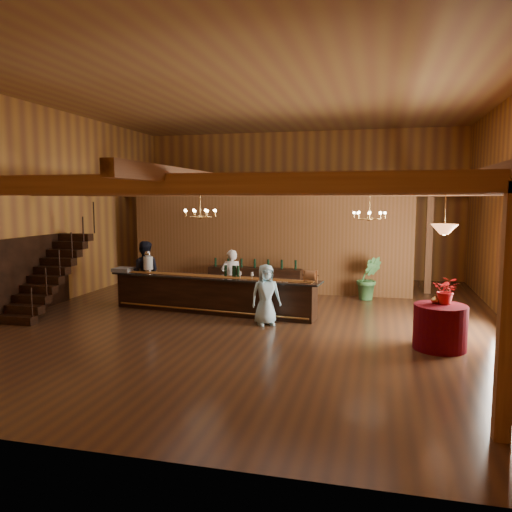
% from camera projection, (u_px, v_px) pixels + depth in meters
% --- Properties ---
extents(floor, '(14.00, 14.00, 0.00)m').
position_uv_depth(floor, '(256.00, 317.00, 12.61)').
color(floor, '#51301B').
rests_on(floor, ground).
extents(ceiling, '(14.00, 14.00, 0.00)m').
position_uv_depth(ceiling, '(256.00, 94.00, 11.98)').
color(ceiling, olive).
rests_on(ceiling, wall_back).
extents(wall_back, '(12.00, 0.10, 5.50)m').
position_uv_depth(wall_back, '(300.00, 205.00, 19.05)').
color(wall_back, '#B3782F').
rests_on(wall_back, floor).
extents(wall_front, '(12.00, 0.10, 5.50)m').
position_uv_depth(wall_front, '(106.00, 221.00, 5.55)').
color(wall_front, '#B3782F').
rests_on(wall_front, floor).
extents(wall_left, '(0.10, 14.00, 5.50)m').
position_uv_depth(wall_left, '(45.00, 207.00, 13.72)').
color(wall_left, '#B3782F').
rests_on(wall_left, floor).
extents(beam_grid, '(11.90, 13.90, 0.39)m').
position_uv_depth(beam_grid, '(261.00, 189.00, 12.73)').
color(beam_grid, '#A46A3E').
rests_on(beam_grid, wall_left).
extents(support_posts, '(9.20, 10.20, 3.20)m').
position_uv_depth(support_posts, '(251.00, 257.00, 11.95)').
color(support_posts, '#A46A3E').
rests_on(support_posts, floor).
extents(partition_wall, '(9.00, 0.18, 3.10)m').
position_uv_depth(partition_wall, '(267.00, 244.00, 15.93)').
color(partition_wall, brown).
rests_on(partition_wall, floor).
extents(window_right_back, '(0.12, 1.05, 1.75)m').
position_uv_depth(window_right_back, '(506.00, 259.00, 11.98)').
color(window_right_back, white).
rests_on(window_right_back, wall_right).
extents(staircase, '(1.00, 2.80, 2.00)m').
position_uv_depth(staircase, '(48.00, 275.00, 13.08)').
color(staircase, black).
rests_on(staircase, floor).
extents(backroom_boxes, '(4.10, 0.60, 1.10)m').
position_uv_depth(backroom_boxes, '(285.00, 267.00, 17.93)').
color(backroom_boxes, black).
rests_on(backroom_boxes, floor).
extents(tasting_bar, '(5.83, 1.40, 0.98)m').
position_uv_depth(tasting_bar, '(213.00, 294.00, 13.11)').
color(tasting_bar, black).
rests_on(tasting_bar, floor).
extents(beverage_dispenser, '(0.26, 0.26, 0.60)m').
position_uv_depth(beverage_dispenser, '(148.00, 262.00, 13.76)').
color(beverage_dispenser, silver).
rests_on(beverage_dispenser, tasting_bar).
extents(glass_rack_tray, '(0.50, 0.50, 0.10)m').
position_uv_depth(glass_rack_tray, '(123.00, 270.00, 13.97)').
color(glass_rack_tray, gray).
rests_on(glass_rack_tray, tasting_bar).
extents(raffle_drum, '(0.34, 0.24, 0.30)m').
position_uv_depth(raffle_drum, '(310.00, 275.00, 12.07)').
color(raffle_drum, brown).
rests_on(raffle_drum, tasting_bar).
extents(bar_bottle_0, '(0.07, 0.07, 0.30)m').
position_uv_depth(bar_bottle_0, '(226.00, 271.00, 13.03)').
color(bar_bottle_0, black).
rests_on(bar_bottle_0, tasting_bar).
extents(bar_bottle_1, '(0.07, 0.07, 0.30)m').
position_uv_depth(bar_bottle_1, '(233.00, 271.00, 12.95)').
color(bar_bottle_1, black).
rests_on(bar_bottle_1, tasting_bar).
extents(bar_bottle_2, '(0.07, 0.07, 0.30)m').
position_uv_depth(bar_bottle_2, '(235.00, 271.00, 12.94)').
color(bar_bottle_2, black).
rests_on(bar_bottle_2, tasting_bar).
extents(bar_bottle_3, '(0.07, 0.07, 0.30)m').
position_uv_depth(bar_bottle_3, '(238.00, 272.00, 12.91)').
color(bar_bottle_3, black).
rests_on(bar_bottle_3, tasting_bar).
extents(backbar_shelf, '(3.00, 0.63, 0.84)m').
position_uv_depth(backbar_shelf, '(255.00, 281.00, 15.64)').
color(backbar_shelf, black).
rests_on(backbar_shelf, floor).
extents(round_table, '(1.03, 1.03, 0.90)m').
position_uv_depth(round_table, '(440.00, 327.00, 9.93)').
color(round_table, '#430212').
rests_on(round_table, floor).
extents(chandelier_left, '(0.80, 0.80, 0.71)m').
position_uv_depth(chandelier_left, '(200.00, 213.00, 12.01)').
color(chandelier_left, tan).
rests_on(chandelier_left, beam_grid).
extents(chandelier_right, '(0.80, 0.80, 0.77)m').
position_uv_depth(chandelier_right, '(369.00, 215.00, 12.54)').
color(chandelier_right, tan).
rests_on(chandelier_right, beam_grid).
extents(pendant_lamp, '(0.52, 0.52, 0.90)m').
position_uv_depth(pendant_lamp, '(444.00, 229.00, 9.70)').
color(pendant_lamp, tan).
rests_on(pendant_lamp, beam_grid).
extents(bartender, '(0.68, 0.57, 1.60)m').
position_uv_depth(bartender, '(231.00, 278.00, 13.82)').
color(bartender, white).
rests_on(bartender, floor).
extents(staff_second, '(1.04, 0.92, 1.80)m').
position_uv_depth(staff_second, '(145.00, 272.00, 14.21)').
color(staff_second, black).
rests_on(staff_second, floor).
extents(guest, '(0.85, 0.76, 1.45)m').
position_uv_depth(guest, '(266.00, 295.00, 11.82)').
color(guest, '#A8D8E8').
rests_on(guest, floor).
extents(floor_plant, '(0.81, 0.70, 1.31)m').
position_uv_depth(floor_plant, '(369.00, 278.00, 14.74)').
color(floor_plant, '#3E793B').
rests_on(floor_plant, floor).
extents(table_flowers, '(0.60, 0.55, 0.56)m').
position_uv_depth(table_flowers, '(446.00, 290.00, 9.94)').
color(table_flowers, red).
rests_on(table_flowers, round_table).
extents(table_vase, '(0.14, 0.14, 0.28)m').
position_uv_depth(table_vase, '(435.00, 297.00, 9.99)').
color(table_vase, tan).
rests_on(table_vase, round_table).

